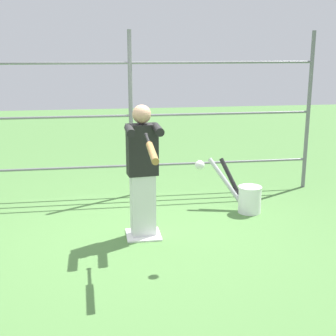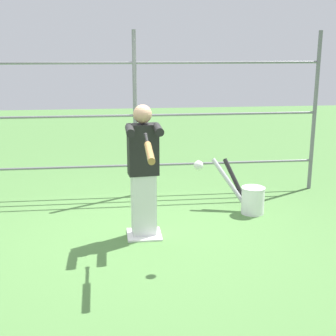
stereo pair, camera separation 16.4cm
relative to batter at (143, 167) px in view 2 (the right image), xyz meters
name	(u,v)px [view 2 (the right image)]	position (x,y,z in m)	size (l,w,h in m)	color
ground_plane	(144,235)	(0.00, -0.02, -0.84)	(24.00, 24.00, 0.00)	#4C7A3D
home_plate	(144,234)	(0.00, -0.02, -0.83)	(0.40, 0.40, 0.02)	white
fence_backstop	(135,116)	(0.00, -1.62, 0.37)	(5.51, 0.06, 2.40)	slate
batter	(143,167)	(0.00, 0.00, 0.00)	(0.40, 0.54, 1.55)	silver
baseball_bat_swinging	(149,150)	(0.01, 0.93, 0.40)	(0.07, 0.89, 0.13)	black
softball_in_flight	(198,165)	(-0.50, 0.74, 0.19)	(0.10, 0.10, 0.10)	white
bat_bucket	(250,198)	(-1.47, -0.63, -0.63)	(0.66, 0.59, 0.69)	white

